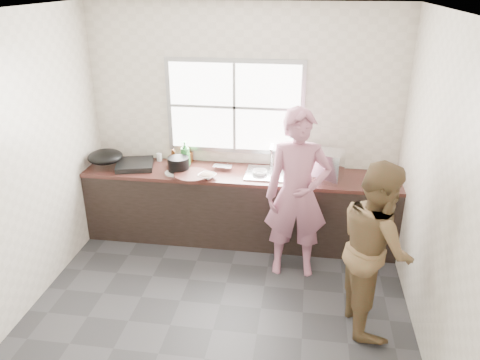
# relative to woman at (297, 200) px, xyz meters

# --- Properties ---
(floor) EXTENTS (3.60, 3.20, 0.01)m
(floor) POSITION_rel_woman_xyz_m (-0.68, -0.70, -0.84)
(floor) COLOR #2C2C2F
(floor) RESTS_ON ground
(ceiling) EXTENTS (3.60, 3.20, 0.01)m
(ceiling) POSITION_rel_woman_xyz_m (-0.68, -0.70, 1.87)
(ceiling) COLOR silver
(ceiling) RESTS_ON wall_back
(wall_back) EXTENTS (3.60, 0.01, 2.70)m
(wall_back) POSITION_rel_woman_xyz_m (-0.68, 0.90, 0.51)
(wall_back) COLOR beige
(wall_back) RESTS_ON ground
(wall_left) EXTENTS (0.01, 3.20, 2.70)m
(wall_left) POSITION_rel_woman_xyz_m (-2.48, -0.70, 0.51)
(wall_left) COLOR beige
(wall_left) RESTS_ON ground
(wall_right) EXTENTS (0.01, 3.20, 2.70)m
(wall_right) POSITION_rel_woman_xyz_m (1.13, -0.70, 0.51)
(wall_right) COLOR beige
(wall_right) RESTS_ON ground
(wall_front) EXTENTS (3.60, 0.01, 2.70)m
(wall_front) POSITION_rel_woman_xyz_m (-0.68, -2.31, 0.51)
(wall_front) COLOR silver
(wall_front) RESTS_ON ground
(cabinet) EXTENTS (3.60, 0.62, 0.82)m
(cabinet) POSITION_rel_woman_xyz_m (-0.68, 0.59, -0.43)
(cabinet) COLOR black
(cabinet) RESTS_ON floor
(countertop) EXTENTS (3.60, 0.64, 0.04)m
(countertop) POSITION_rel_woman_xyz_m (-0.68, 0.59, 0.00)
(countertop) COLOR #381C17
(countertop) RESTS_ON cabinet
(sink) EXTENTS (0.55, 0.45, 0.02)m
(sink) POSITION_rel_woman_xyz_m (-0.33, 0.59, 0.03)
(sink) COLOR silver
(sink) RESTS_ON countertop
(faucet) EXTENTS (0.02, 0.02, 0.30)m
(faucet) POSITION_rel_woman_xyz_m (-0.33, 0.79, 0.17)
(faucet) COLOR silver
(faucet) RESTS_ON countertop
(window_frame) EXTENTS (1.60, 0.05, 1.10)m
(window_frame) POSITION_rel_woman_xyz_m (-0.78, 0.89, 0.71)
(window_frame) COLOR #9EA0A5
(window_frame) RESTS_ON wall_back
(window_glazing) EXTENTS (1.50, 0.01, 1.00)m
(window_glazing) POSITION_rel_woman_xyz_m (-0.78, 0.86, 0.71)
(window_glazing) COLOR white
(window_glazing) RESTS_ON window_frame
(woman) EXTENTS (0.64, 0.45, 1.68)m
(woman) POSITION_rel_woman_xyz_m (0.00, 0.00, 0.00)
(woman) COLOR #A9657C
(woman) RESTS_ON floor
(person_side) EXTENTS (0.73, 0.86, 1.57)m
(person_side) POSITION_rel_woman_xyz_m (0.71, -0.71, -0.05)
(person_side) COLOR brown
(person_side) RESTS_ON floor
(cutting_board) EXTENTS (0.49, 0.49, 0.04)m
(cutting_board) POSITION_rel_woman_xyz_m (-1.19, 0.38, 0.04)
(cutting_board) COLOR #341914
(cutting_board) RESTS_ON countertop
(cleaver) EXTENTS (0.22, 0.12, 0.01)m
(cleaver) POSITION_rel_woman_xyz_m (-0.89, 0.65, 0.06)
(cleaver) COLOR silver
(cleaver) RESTS_ON cutting_board
(bowl_mince) EXTENTS (0.25, 0.25, 0.05)m
(bowl_mince) POSITION_rel_woman_xyz_m (-1.01, 0.38, 0.04)
(bowl_mince) COLOR silver
(bowl_mince) RESTS_ON countertop
(bowl_crabs) EXTENTS (0.27, 0.27, 0.07)m
(bowl_crabs) POSITION_rel_woman_xyz_m (0.20, 0.59, 0.05)
(bowl_crabs) COLOR silver
(bowl_crabs) RESTS_ON countertop
(bowl_held) EXTENTS (0.28, 0.28, 0.07)m
(bowl_held) POSITION_rel_woman_xyz_m (-0.44, 0.55, 0.05)
(bowl_held) COLOR silver
(bowl_held) RESTS_ON countertop
(black_pot) EXTENTS (0.30, 0.30, 0.17)m
(black_pot) POSITION_rel_woman_xyz_m (-1.37, 0.51, 0.11)
(black_pot) COLOR black
(black_pot) RESTS_ON countertop
(plate_food) EXTENTS (0.28, 0.28, 0.02)m
(plate_food) POSITION_rel_woman_xyz_m (-1.41, 0.45, 0.03)
(plate_food) COLOR silver
(plate_food) RESTS_ON countertop
(bottle_green) EXTENTS (0.14, 0.14, 0.31)m
(bottle_green) POSITION_rel_woman_xyz_m (-1.34, 0.69, 0.18)
(bottle_green) COLOR #287C32
(bottle_green) RESTS_ON countertop
(bottle_brown_tall) EXTENTS (0.09, 0.10, 0.17)m
(bottle_brown_tall) POSITION_rel_woman_xyz_m (-1.34, 0.82, 0.11)
(bottle_brown_tall) COLOR #452611
(bottle_brown_tall) RESTS_ON countertop
(bottle_brown_short) EXTENTS (0.19, 0.19, 0.19)m
(bottle_brown_short) POSITION_rel_woman_xyz_m (-1.48, 0.68, 0.12)
(bottle_brown_short) COLOR #4F2B13
(bottle_brown_short) RESTS_ON countertop
(glass_jar) EXTENTS (0.08, 0.08, 0.09)m
(glass_jar) POSITION_rel_woman_xyz_m (-1.70, 0.82, 0.07)
(glass_jar) COLOR white
(glass_jar) RESTS_ON countertop
(burner) EXTENTS (0.51, 0.51, 0.06)m
(burner) POSITION_rel_woman_xyz_m (-1.93, 0.57, 0.05)
(burner) COLOR black
(burner) RESTS_ON countertop
(wok) EXTENTS (0.45, 0.45, 0.15)m
(wok) POSITION_rel_woman_xyz_m (-2.25, 0.51, 0.16)
(wok) COLOR black
(wok) RESTS_ON burner
(dish_rack) EXTENTS (0.51, 0.42, 0.33)m
(dish_rack) POSITION_rel_woman_xyz_m (0.25, 0.55, 0.19)
(dish_rack) COLOR silver
(dish_rack) RESTS_ON countertop
(pot_lid_left) EXTENTS (0.35, 0.35, 0.01)m
(pot_lid_left) POSITION_rel_woman_xyz_m (-2.01, 0.72, 0.03)
(pot_lid_left) COLOR silver
(pot_lid_left) RESTS_ON countertop
(pot_lid_right) EXTENTS (0.27, 0.27, 0.01)m
(pot_lid_right) POSITION_rel_woman_xyz_m (-1.97, 0.62, 0.03)
(pot_lid_right) COLOR silver
(pot_lid_right) RESTS_ON countertop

